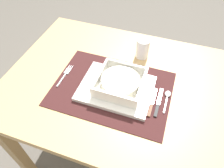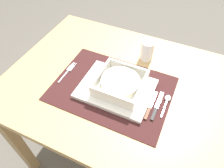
# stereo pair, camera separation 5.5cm
# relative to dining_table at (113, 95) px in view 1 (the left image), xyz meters

# --- Properties ---
(ground_plane) EXTENTS (6.00, 6.00, 0.00)m
(ground_plane) POSITION_rel_dining_table_xyz_m (0.00, 0.00, -0.61)
(ground_plane) COLOR #59544C
(dining_table) EXTENTS (0.93, 0.74, 0.71)m
(dining_table) POSITION_rel_dining_table_xyz_m (0.00, 0.00, 0.00)
(dining_table) COLOR tan
(dining_table) RESTS_ON ground
(placemat) EXTENTS (0.48, 0.35, 0.00)m
(placemat) POSITION_rel_dining_table_xyz_m (0.01, -0.05, 0.10)
(placemat) COLOR #381919
(placemat) RESTS_ON dining_table
(serving_plate) EXTENTS (0.29, 0.22, 0.02)m
(serving_plate) POSITION_rel_dining_table_xyz_m (0.03, -0.05, 0.11)
(serving_plate) COLOR white
(serving_plate) RESTS_ON placemat
(porridge_bowl) EXTENTS (0.18, 0.18, 0.05)m
(porridge_bowl) POSITION_rel_dining_table_xyz_m (0.04, -0.04, 0.14)
(porridge_bowl) COLOR white
(porridge_bowl) RESTS_ON serving_plate
(fork) EXTENTS (0.02, 0.14, 0.00)m
(fork) POSITION_rel_dining_table_xyz_m (-0.21, -0.04, 0.11)
(fork) COLOR silver
(fork) RESTS_ON placemat
(spoon) EXTENTS (0.02, 0.11, 0.01)m
(spoon) POSITION_rel_dining_table_xyz_m (0.24, -0.02, 0.11)
(spoon) COLOR silver
(spoon) RESTS_ON placemat
(butter_knife) EXTENTS (0.01, 0.14, 0.01)m
(butter_knife) POSITION_rel_dining_table_xyz_m (0.21, -0.07, 0.11)
(butter_knife) COLOR black
(butter_knife) RESTS_ON placemat
(bread_knife) EXTENTS (0.01, 0.14, 0.01)m
(bread_knife) POSITION_rel_dining_table_xyz_m (0.18, -0.08, 0.11)
(bread_knife) COLOR #59331E
(bread_knife) RESTS_ON placemat
(drinking_glass) EXTENTS (0.06, 0.06, 0.09)m
(drinking_glass) POSITION_rel_dining_table_xyz_m (0.08, 0.19, 0.14)
(drinking_glass) COLOR white
(drinking_glass) RESTS_ON dining_table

